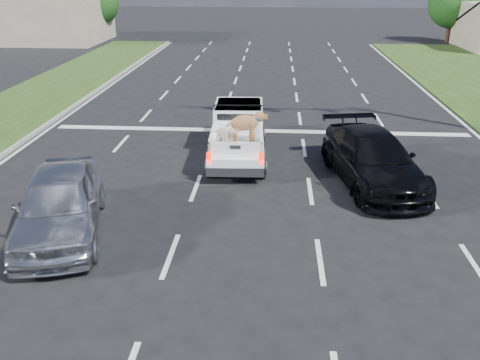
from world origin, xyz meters
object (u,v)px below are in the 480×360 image
object	(u,v)px
pickup_truck	(238,132)
black_coupe	(373,159)
silver_sedan	(59,203)
traffic_signal	(451,11)

from	to	relation	value
pickup_truck	black_coupe	bearing A→B (deg)	-28.09
pickup_truck	silver_sedan	distance (m)	7.21
traffic_signal	pickup_truck	xyz separation A→B (m)	(-7.85, -3.60, -3.84)
pickup_truck	black_coupe	world-z (taller)	pickup_truck
traffic_signal	silver_sedan	distance (m)	15.75
traffic_signal	black_coupe	bearing A→B (deg)	-121.68
black_coupe	silver_sedan	bearing A→B (deg)	-165.85
silver_sedan	black_coupe	bearing A→B (deg)	9.71
traffic_signal	silver_sedan	xyz separation A→B (m)	(-11.89, -9.56, -3.89)
silver_sedan	black_coupe	size ratio (longest dim) A/B	0.91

